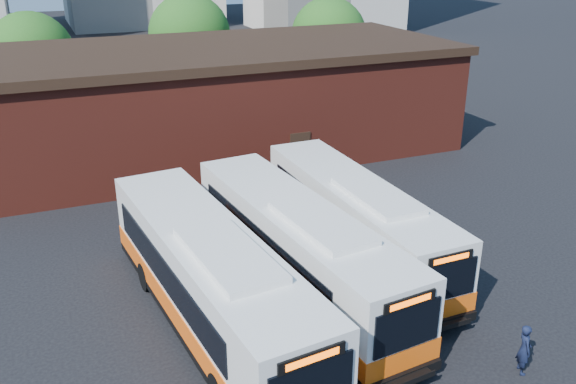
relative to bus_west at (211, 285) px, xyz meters
name	(u,v)px	position (x,y,z in m)	size (l,w,h in m)	color
ground	(381,316)	(5.61, -1.61, -1.67)	(220.00, 220.00, 0.00)	black
bus_west	(211,285)	(0.00, 0.00, 0.00)	(4.16, 13.66, 3.67)	white
bus_midwest	(298,252)	(3.61, 1.10, -0.06)	(3.96, 13.17, 3.54)	white
bus_mideast	(355,222)	(6.83, 2.66, -0.13)	(2.83, 12.50, 3.39)	white
transit_worker	(524,349)	(8.00, -5.81, -0.84)	(0.60, 0.39, 1.64)	black
depot_building	(216,98)	(5.61, 18.38, 1.59)	(28.60, 12.60, 6.40)	maroon
tree_west	(32,55)	(-4.39, 30.39, 2.98)	(6.00, 6.00, 7.65)	#382314
tree_mid	(190,35)	(7.61, 32.39, 3.41)	(6.56, 6.56, 8.36)	#382314
tree_east	(329,36)	(18.61, 29.39, 3.16)	(6.24, 6.24, 7.96)	#382314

